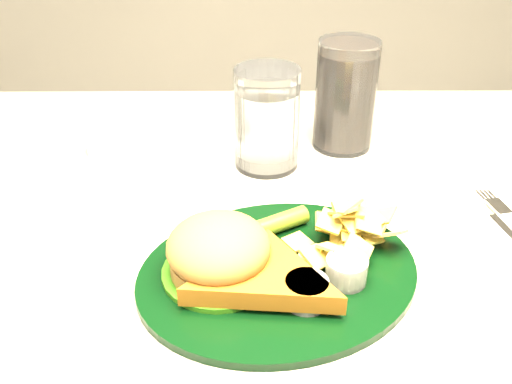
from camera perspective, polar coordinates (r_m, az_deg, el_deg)
dinner_plate at (r=0.58m, az=2.30°, el=-5.93°), size 0.36×0.33×0.07m
water_glass at (r=0.77m, az=1.10°, el=7.31°), size 0.11×0.11×0.14m
cola_glass at (r=0.82m, az=8.92°, el=9.51°), size 0.10×0.10×0.16m
ramekin at (r=0.85m, az=-15.20°, el=4.52°), size 0.04×0.04×0.03m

